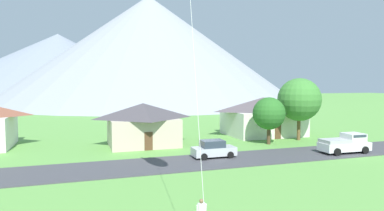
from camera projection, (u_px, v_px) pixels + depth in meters
The scene contains 9 objects.
road_strip at pixel (154, 165), 29.91m from camera, with size 160.00×6.12×0.08m, color #424247.
mountain_central_ridge at pixel (58, 67), 150.85m from camera, with size 112.72×112.72×28.96m, color gray.
mountain_west_ridge at pixel (149, 50), 127.19m from camera, with size 109.55×109.55×39.60m, color #8E939E.
house_leftmost at pixel (143, 124), 39.61m from camera, with size 8.35×6.84×4.95m.
house_right_center at pixel (263, 115), 47.70m from camera, with size 10.72×8.21×5.29m.
tree_near_left at pixel (269, 114), 40.26m from camera, with size 3.86×3.86×5.62m.
tree_center at pixel (299, 100), 43.13m from camera, with size 5.46×5.46×7.92m.
parked_car_silver_west_end at pixel (213, 149), 32.98m from camera, with size 4.21×2.09×1.68m.
pickup_truck_white_west_side at pixel (345, 143), 35.15m from camera, with size 5.27×2.47×1.99m.
Camera 1 is at (-6.11, 0.29, 7.28)m, focal length 31.81 mm.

